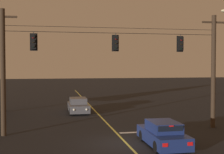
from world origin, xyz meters
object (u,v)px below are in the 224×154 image
at_px(traffic_light_left_inner, 116,43).
at_px(car_waiting_near_lane, 163,134).
at_px(traffic_light_leftmost, 34,42).
at_px(traffic_light_centre, 181,44).
at_px(car_oncoming_lead, 78,106).

xyz_separation_m(traffic_light_left_inner, car_waiting_near_lane, (1.78, -4.34, -5.34)).
distance_m(traffic_light_leftmost, traffic_light_centre, 10.01).
bearing_deg(car_waiting_near_lane, traffic_light_centre, 56.66).
distance_m(traffic_light_centre, car_oncoming_lead, 12.36).
bearing_deg(traffic_light_centre, car_oncoming_lead, 125.12).
bearing_deg(car_waiting_near_lane, car_oncoming_lead, 104.79).
bearing_deg(car_waiting_near_lane, traffic_light_leftmost, 148.74).
xyz_separation_m(traffic_light_leftmost, traffic_light_centre, (10.01, 0.00, 0.00)).
relative_size(traffic_light_centre, car_oncoming_lead, 0.28).
bearing_deg(traffic_light_leftmost, traffic_light_centre, 0.00).
height_order(traffic_light_left_inner, traffic_light_centre, same).
relative_size(traffic_light_centre, car_waiting_near_lane, 0.28).
height_order(traffic_light_leftmost, car_waiting_near_lane, traffic_light_leftmost).
bearing_deg(traffic_light_centre, traffic_light_leftmost, 180.00).
xyz_separation_m(traffic_light_left_inner, car_oncoming_lead, (-1.77, 9.12, -5.34)).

